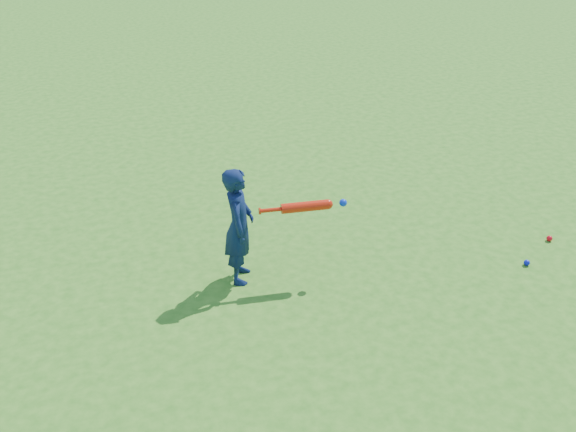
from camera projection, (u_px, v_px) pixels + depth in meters
The scene contains 5 objects.
ground at pixel (319, 276), 6.70m from camera, with size 80.00×80.00×0.00m, color #30731B.
child at pixel (239, 226), 6.38m from camera, with size 0.45×0.30×1.24m, color #0D1B40.
ground_ball_red at pixel (549, 238), 7.31m from camera, with size 0.07×0.07×0.07m, color red.
ground_ball_blue at pixel (527, 263), 6.87m from camera, with size 0.07×0.07×0.07m, color #0B13C6.
bat_swing at pixel (309, 206), 6.38m from camera, with size 0.90×0.17×0.10m.
Camera 1 is at (-2.05, -5.17, 3.81)m, focal length 40.00 mm.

